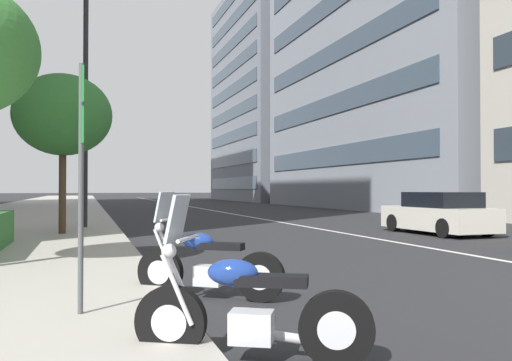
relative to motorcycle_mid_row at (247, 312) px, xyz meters
name	(u,v)px	position (x,y,z in m)	size (l,w,h in m)	color
sidewalk_right_plaza	(31,213)	(29.75, 4.58, -0.37)	(160.00, 8.63, 0.15)	#A39E93
lane_centre_stripe	(204,209)	(34.75, -7.11, -0.44)	(110.00, 0.16, 0.01)	silver
motorcycle_mid_row	(247,312)	(0.00, 0.00, 0.00)	(1.09, 1.96, 1.49)	black
motorcycle_nearest_camera	(206,266)	(2.76, -0.24, 0.01)	(1.34, 1.86, 1.50)	black
car_lead_in_lane	(439,214)	(10.56, -10.04, 0.23)	(4.19, 1.94, 1.43)	beige
parking_sign_by_curb	(82,157)	(1.68, 1.42, 1.45)	(0.32, 0.06, 2.79)	#47494C
street_lamp_with_banners	(93,84)	(15.45, 1.16, 4.93)	(1.26, 2.16, 8.97)	#232326
street_tree_far_plaza	(63,115)	(12.85, 2.09, 3.39)	(2.99, 2.99, 4.97)	#473323
office_tower_mid_left	(305,97)	(61.01, -26.93, 13.61)	(23.83, 20.99, 28.11)	slate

